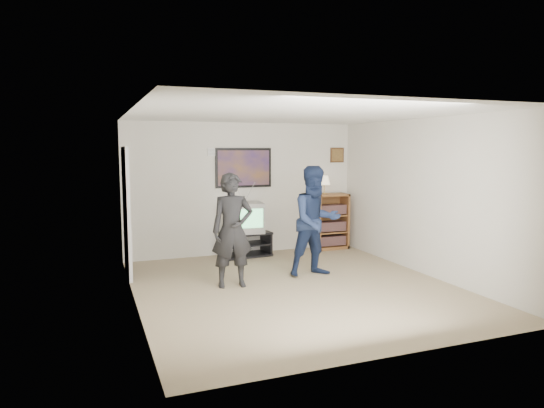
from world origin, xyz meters
TOP-DOWN VIEW (x-y plane):
  - room_shell at (0.00, 0.35)m, footprint 4.51×5.00m
  - media_stand at (-0.04, 2.23)m, footprint 0.95×0.59m
  - crt_television at (-0.07, 2.23)m, footprint 0.72×0.63m
  - bookshelf at (1.76, 2.28)m, footprint 0.68×0.39m
  - table_lamp at (1.63, 2.31)m, footprint 0.23×0.23m
  - person_tall at (-0.84, 0.39)m, footprint 0.65×0.46m
  - person_short at (0.57, 0.52)m, footprint 0.88×0.69m
  - controller_left at (-0.79, 0.64)m, footprint 0.07×0.12m
  - controller_right at (0.61, 0.77)m, footprint 0.06×0.13m
  - poster at (0.00, 2.48)m, footprint 1.10×0.03m
  - air_vent at (-0.55, 2.48)m, footprint 0.28×0.02m
  - small_picture at (2.00, 2.48)m, footprint 0.30×0.03m
  - doorway at (-2.23, 1.60)m, footprint 0.03×0.85m

SIDE VIEW (x-z plane):
  - media_stand at x=-0.04m, z-range 0.00..0.45m
  - bookshelf at x=1.76m, z-range 0.00..1.11m
  - crt_television at x=-0.07m, z-range 0.45..1.02m
  - person_tall at x=-0.84m, z-range 0.00..1.67m
  - person_short at x=0.57m, z-range 0.00..1.75m
  - doorway at x=-2.23m, z-range 0.00..2.00m
  - controller_right at x=0.61m, z-range 1.09..1.13m
  - controller_left at x=-0.79m, z-range 1.21..1.24m
  - room_shell at x=0.00m, z-range 0.00..2.50m
  - table_lamp at x=1.63m, z-range 1.11..1.48m
  - poster at x=0.00m, z-range 1.27..2.02m
  - small_picture at x=2.00m, z-range 1.73..2.03m
  - air_vent at x=-0.55m, z-range 1.88..2.02m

